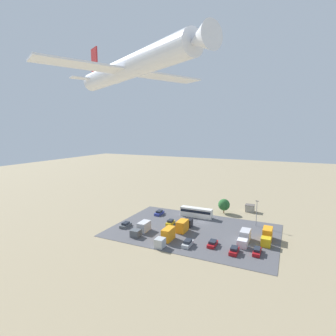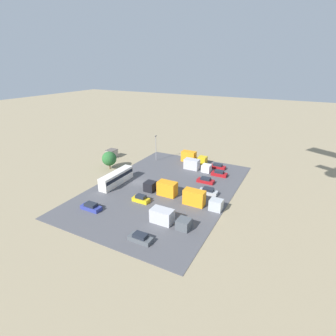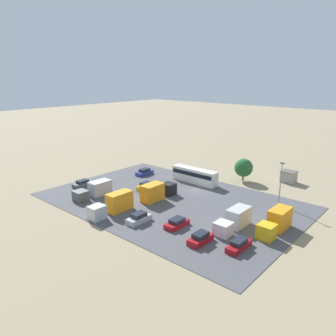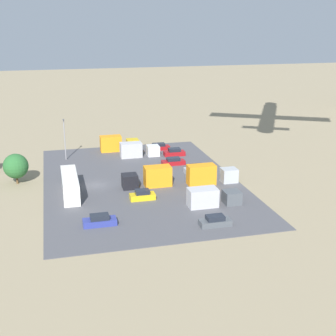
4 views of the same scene
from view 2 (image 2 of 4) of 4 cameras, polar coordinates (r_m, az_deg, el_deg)
name	(u,v)px [view 2 (image 2 of 4)]	position (r m, az deg, el deg)	size (l,w,h in m)	color
ground_plane	(138,182)	(70.86, -6.59, -3.12)	(400.00, 400.00, 0.00)	gray
parking_lot_surface	(164,188)	(66.99, -0.85, -4.47)	(49.53, 33.38, 0.08)	#4C4C51
shed_building	(112,153)	(90.76, -12.11, 3.13)	(3.38, 3.02, 2.68)	#9E998E
bus	(116,178)	(70.02, -11.15, -2.05)	(11.41, 2.53, 3.31)	silver
parked_car_0	(218,166)	(80.64, 10.74, 0.33)	(1.76, 4.79, 1.47)	maroon
parked_car_1	(140,238)	(48.71, -6.04, -14.92)	(1.95, 4.41, 1.47)	#4C5156
parked_car_2	(206,180)	(70.62, 8.19, -2.70)	(1.95, 4.52, 1.42)	maroon
parked_car_3	(219,174)	(75.41, 11.09, -1.20)	(1.92, 4.35, 1.60)	maroon
parked_car_4	(208,191)	(64.64, 8.76, -5.08)	(1.93, 4.52, 1.61)	#ADB2B7
parked_car_5	(141,199)	(60.87, -5.92, -6.72)	(1.75, 4.00, 1.63)	gold
parked_car_6	(91,207)	(59.89, -16.40, -8.13)	(1.96, 4.64, 1.53)	navy
parked_truck_0	(196,165)	(78.49, 6.08, 0.61)	(2.53, 8.11, 3.02)	silver
parked_truck_1	(200,199)	(58.87, 7.02, -6.82)	(2.31, 8.89, 3.47)	#ADB2B7
parked_truck_2	(193,157)	(84.47, 5.37, 2.30)	(2.48, 8.25, 3.34)	gold
parked_truck_3	(168,218)	(52.50, 0.00, -10.85)	(2.58, 8.25, 2.86)	#4C5156
parked_truck_4	(162,188)	(63.65, -1.25, -4.36)	(2.56, 8.39, 3.42)	black
tree_near_shed	(109,159)	(80.30, -12.67, 2.01)	(4.30, 4.30, 5.38)	brown
light_pole_lot_centre	(156,147)	(84.58, -2.65, 4.59)	(0.90, 0.28, 8.34)	gray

